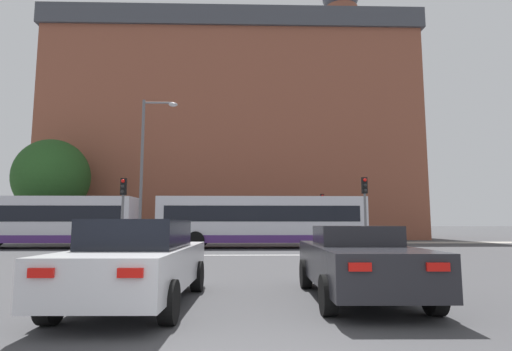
# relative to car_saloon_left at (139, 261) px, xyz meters

# --- Properties ---
(stop_line_strip) EXTENTS (8.62, 0.30, 0.01)m
(stop_line_strip) POSITION_rel_car_saloon_left_xyz_m (2.01, 11.20, -0.77)
(stop_line_strip) COLOR silver
(stop_line_strip) RESTS_ON ground_plane
(far_pavement) EXTENTS (69.58, 2.50, 0.01)m
(far_pavement) POSITION_rel_car_saloon_left_xyz_m (2.01, 22.88, -0.77)
(far_pavement) COLOR gray
(far_pavement) RESTS_ON ground_plane
(brick_civic_building) EXTENTS (35.42, 14.32, 28.58)m
(brick_civic_building) POSITION_rel_car_saloon_left_xyz_m (0.80, 33.95, 10.08)
(brick_civic_building) COLOR brown
(brick_civic_building) RESTS_ON ground_plane
(car_saloon_left) EXTENTS (2.01, 4.64, 1.52)m
(car_saloon_left) POSITION_rel_car_saloon_left_xyz_m (0.00, 0.00, 0.00)
(car_saloon_left) COLOR silver
(car_saloon_left) RESTS_ON ground_plane
(car_roadster_right) EXTENTS (1.97, 4.43, 1.40)m
(car_roadster_right) POSITION_rel_car_saloon_left_xyz_m (4.10, 0.42, -0.06)
(car_roadster_right) COLOR #232328
(car_roadster_right) RESTS_ON ground_plane
(bus_crossing_lead) EXTENTS (12.16, 2.65, 3.00)m
(bus_crossing_lead) POSITION_rel_car_saloon_left_xyz_m (2.89, 16.57, 0.84)
(bus_crossing_lead) COLOR silver
(bus_crossing_lead) RESTS_ON ground_plane
(bus_crossing_trailing) EXTENTS (10.89, 2.70, 3.00)m
(bus_crossing_trailing) POSITION_rel_car_saloon_left_xyz_m (-10.11, 16.65, 0.83)
(bus_crossing_trailing) COLOR silver
(bus_crossing_trailing) RESTS_ON ground_plane
(traffic_light_near_right) EXTENTS (0.26, 0.31, 3.71)m
(traffic_light_near_right) POSITION_rel_car_saloon_left_xyz_m (7.78, 12.01, 1.74)
(traffic_light_near_right) COLOR slate
(traffic_light_near_right) RESTS_ON ground_plane
(traffic_light_far_right) EXTENTS (0.26, 0.31, 3.65)m
(traffic_light_far_right) POSITION_rel_car_saloon_left_xyz_m (7.69, 22.44, 1.71)
(traffic_light_far_right) COLOR slate
(traffic_light_far_right) RESTS_ON ground_plane
(traffic_light_near_left) EXTENTS (0.26, 0.31, 3.60)m
(traffic_light_near_left) POSITION_rel_car_saloon_left_xyz_m (-3.95, 11.84, 1.68)
(traffic_light_near_left) COLOR slate
(traffic_light_near_left) RESTS_ON ground_plane
(street_lamp_junction) EXTENTS (1.96, 0.36, 8.33)m
(street_lamp_junction) POSITION_rel_car_saloon_left_xyz_m (-3.51, 14.48, 4.20)
(street_lamp_junction) COLOR slate
(street_lamp_junction) RESTS_ON ground_plane
(pedestrian_waiting) EXTENTS (0.45, 0.34, 1.69)m
(pedestrian_waiting) POSITION_rel_car_saloon_left_xyz_m (0.42, 22.69, 0.22)
(pedestrian_waiting) COLOR black
(pedestrian_waiting) RESTS_ON ground_plane
(pedestrian_walking_east) EXTENTS (0.43, 0.44, 1.80)m
(pedestrian_walking_east) POSITION_rel_car_saloon_left_xyz_m (5.25, 22.30, 0.29)
(pedestrian_walking_east) COLOR black
(pedestrian_walking_east) RESTS_ON ground_plane
(pedestrian_walking_west) EXTENTS (0.46, 0.39, 1.57)m
(pedestrian_walking_west) POSITION_rel_car_saloon_left_xyz_m (-2.10, 22.75, 0.13)
(pedestrian_walking_west) COLOR #333851
(pedestrian_walking_west) RESTS_ON ground_plane
(tree_by_building) EXTENTS (5.65, 5.65, 7.98)m
(tree_by_building) POSITION_rel_car_saloon_left_xyz_m (-13.16, 23.83, 4.23)
(tree_by_building) COLOR #4C3823
(tree_by_building) RESTS_ON ground_plane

